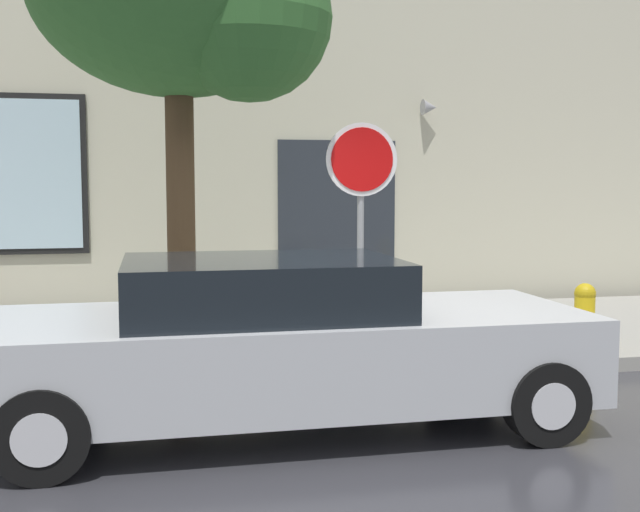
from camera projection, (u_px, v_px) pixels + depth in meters
name	position (u px, v px, depth m)	size (l,w,h in m)	color
ground_plane	(282.00, 424.00, 6.35)	(60.00, 60.00, 0.00)	#333338
sidewalk	(241.00, 342.00, 9.26)	(20.00, 4.00, 0.15)	gray
building_facade	(217.00, 79.00, 11.37)	(20.00, 0.67, 7.00)	beige
parked_car	(285.00, 343.00, 6.21)	(4.69, 1.87, 1.37)	#B7BABF
fire_hydrant	(584.00, 317.00, 8.55)	(0.30, 0.44, 0.72)	yellow
stop_sign	(361.00, 192.00, 8.11)	(0.76, 0.10, 2.43)	gray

